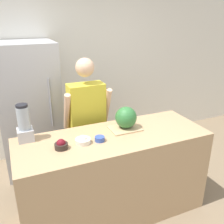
{
  "coord_description": "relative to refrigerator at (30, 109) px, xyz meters",
  "views": [
    {
      "loc": [
        -0.92,
        -1.71,
        2.12
      ],
      "look_at": [
        0.0,
        0.4,
        1.21
      ],
      "focal_mm": 40.0,
      "sensor_mm": 36.0,
      "label": 1
    }
  ],
  "objects": [
    {
      "name": "cutting_board",
      "position": [
        0.86,
        -1.19,
        0.07
      ],
      "size": [
        0.32,
        0.25,
        0.01
      ],
      "color": "tan",
      "rests_on": "counter_island"
    },
    {
      "name": "blender",
      "position": [
        -0.14,
        -1.04,
        0.22
      ],
      "size": [
        0.15,
        0.15,
        0.37
      ],
      "color": "#B7B7BC",
      "rests_on": "counter_island"
    },
    {
      "name": "bowl_cream",
      "position": [
        0.35,
        -1.32,
        0.09
      ],
      "size": [
        0.15,
        0.15,
        0.08
      ],
      "color": "beige",
      "rests_on": "counter_island"
    },
    {
      "name": "counter_island",
      "position": [
        0.68,
        -1.3,
        -0.42
      ],
      "size": [
        1.97,
        0.73,
        0.96
      ],
      "color": "tan",
      "rests_on": "ground_plane"
    },
    {
      "name": "watermelon",
      "position": [
        0.88,
        -1.18,
        0.19
      ],
      "size": [
        0.23,
        0.23,
        0.23
      ],
      "color": "#2D6B33",
      "rests_on": "cutting_board"
    },
    {
      "name": "person",
      "position": [
        0.6,
        -0.69,
        -0.05
      ],
      "size": [
        0.57,
        0.27,
        1.66
      ],
      "color": "#4C608C",
      "rests_on": "ground_plane"
    },
    {
      "name": "bowl_small_blue",
      "position": [
        0.52,
        -1.34,
        0.08
      ],
      "size": [
        0.1,
        0.1,
        0.05
      ],
      "color": "#334C9E",
      "rests_on": "counter_island"
    },
    {
      "name": "refrigerator",
      "position": [
        0.0,
        0.0,
        0.0
      ],
      "size": [
        0.78,
        0.73,
        1.8
      ],
      "color": "#B7B7BC",
      "rests_on": "ground_plane"
    },
    {
      "name": "bowl_cherries",
      "position": [
        0.14,
        -1.34,
        0.1
      ],
      "size": [
        0.12,
        0.12,
        0.1
      ],
      "color": "#2D231E",
      "rests_on": "counter_island"
    },
    {
      "name": "wall_back",
      "position": [
        0.68,
        0.4,
        0.4
      ],
      "size": [
        8.0,
        0.06,
        2.6
      ],
      "color": "white",
      "rests_on": "ground_plane"
    }
  ]
}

